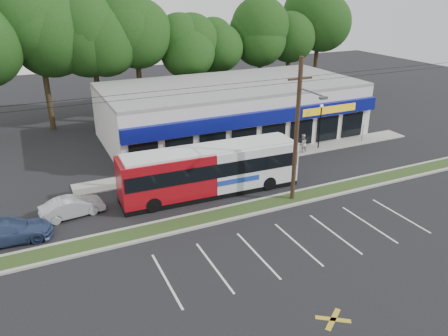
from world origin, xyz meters
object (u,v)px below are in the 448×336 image
car_blue (7,231)px  car_silver (72,207)px  lamp_post (320,121)px  pedestrian_a (259,163)px  pedestrian_b (303,144)px  sign_post (363,127)px  utility_pole (295,127)px  metrobus (210,169)px  car_dark (256,156)px

car_blue → car_silver: bearing=-62.6°
lamp_post → pedestrian_a: lamp_post is taller
pedestrian_a → pedestrian_b: (5.88, 2.50, -0.02)m
pedestrian_a → car_blue: bearing=-1.4°
sign_post → car_blue: size_ratio=0.44×
sign_post → car_blue: 31.71m
utility_pole → pedestrian_b: 10.76m
metrobus → car_blue: (-13.50, -1.00, -1.14)m
car_dark → pedestrian_a: pedestrian_a is taller
utility_pole → lamp_post: size_ratio=11.76×
utility_pole → car_silver: bearing=163.6°
pedestrian_a → sign_post: bearing=-177.8°
sign_post → car_silver: size_ratio=0.55×
utility_pole → car_blue: utility_pole is taller
utility_pole → lamp_post: bearing=43.9°
pedestrian_b → car_silver: bearing=8.5°
lamp_post → metrobus: size_ratio=0.32×
pedestrian_b → car_blue: bearing=10.8°
car_silver → lamp_post: bearing=-88.6°
car_dark → pedestrian_b: 5.02m
lamp_post → sign_post: (5.00, -0.23, -1.12)m
car_blue → metrobus: bearing=-81.3°
metrobus → pedestrian_b: bearing=22.3°
pedestrian_b → metrobus: bearing=19.5°
lamp_post → metrobus: bearing=-161.4°
car_dark → pedestrian_a: bearing=159.2°
metrobus → car_blue: bearing=-173.8°
metrobus → car_blue: 13.58m
lamp_post → metrobus: lamp_post is taller
lamp_post → car_blue: bearing=-168.6°
lamp_post → sign_post: bearing=-2.6°
pedestrian_a → metrobus: bearing=7.9°
car_silver → pedestrian_b: 20.70m
lamp_post → car_silver: bearing=-170.7°
car_dark → car_blue: 19.82m
utility_pole → metrobus: 6.84m
car_blue → pedestrian_a: size_ratio=2.76×
lamp_post → pedestrian_b: 2.69m
utility_pole → car_dark: (1.17, 7.11, -4.68)m
car_dark → sign_post: bearing=-84.8°
car_blue → sign_post: bearing=-76.3°
car_silver → car_blue: size_ratio=0.81×
metrobus → pedestrian_a: (4.91, 1.50, -0.96)m
utility_pole → car_silver: utility_pole is taller
lamp_post → metrobus: 13.52m
car_dark → car_silver: bearing=103.3°
car_dark → pedestrian_a: (-0.88, -2.04, 0.17)m
lamp_post → pedestrian_a: size_ratio=2.34×
lamp_post → car_blue: size_ratio=0.85×
utility_pole → car_dark: size_ratio=11.61×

